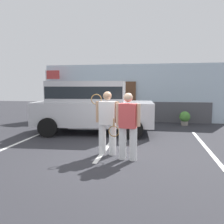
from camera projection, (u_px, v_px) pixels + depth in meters
name	position (u px, v px, depth m)	size (l,w,h in m)	color
ground_plane	(109.00, 156.00, 6.20)	(40.00, 40.00, 0.00)	#2D2D33
parking_stripe_0	(29.00, 138.00, 8.24)	(0.12, 4.40, 0.01)	silver
parking_stripe_1	(111.00, 142.00, 7.70)	(0.12, 4.40, 0.01)	silver
parking_stripe_2	(205.00, 146.00, 7.17)	(0.12, 4.40, 0.01)	silver
house_frontage	(132.00, 95.00, 12.21)	(9.55, 0.40, 3.00)	silver
parked_suv	(91.00, 104.00, 9.10)	(4.74, 2.46, 2.05)	#B7B7BC
tennis_player_man	(107.00, 122.00, 6.21)	(0.78, 0.27, 1.73)	white
tennis_player_woman	(128.00, 126.00, 5.77)	(0.88, 0.32, 1.70)	white
potted_plant_by_porch	(185.00, 118.00, 10.93)	(0.51, 0.51, 0.67)	gray
flag_pole	(50.00, 85.00, 12.33)	(0.80, 0.07, 2.74)	silver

